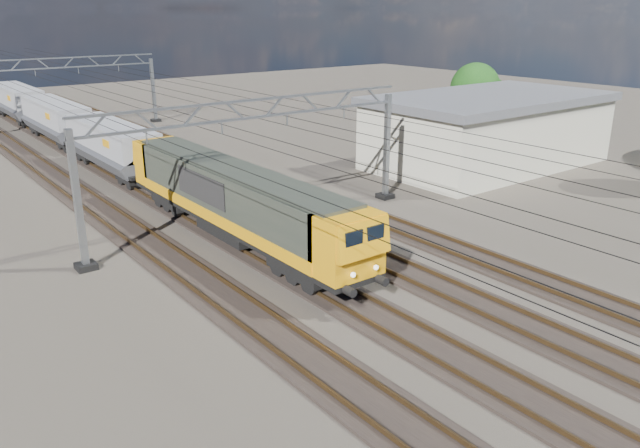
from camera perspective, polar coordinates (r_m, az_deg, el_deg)
ground at (r=31.61m, az=-1.72°, el=-2.30°), size 160.00×160.00×0.00m
track_outer_west at (r=28.79m, az=-11.50°, el=-4.76°), size 2.60×140.00×0.30m
track_loco at (r=30.55m, az=-4.78°, el=-2.99°), size 2.60×140.00×0.30m
track_inner_east at (r=32.71m, az=1.12°, el=-1.40°), size 2.60×140.00×0.30m
track_outer_east at (r=35.20m, az=6.23°, el=-0.01°), size 2.60×140.00×0.30m
catenary_gantry_mid at (r=33.65m, az=-5.79°, el=5.91°), size 19.90×0.90×7.11m
catenary_gantry_far at (r=66.64m, az=-22.69°, el=11.11°), size 19.90×0.90×7.11m
overhead_wires at (r=36.70m, az=-9.24°, el=9.80°), size 12.03×140.00×0.53m
locomotive at (r=32.33m, az=-7.88°, el=2.38°), size 2.76×21.10×3.62m
hopper_wagon_lead at (r=48.15m, az=-18.50°, el=6.99°), size 3.38×13.00×3.25m
hopper_wagon_mid at (r=61.57m, az=-23.01°, el=8.93°), size 3.38×13.00×3.25m
hopper_wagon_third at (r=75.28m, az=-25.92°, el=10.14°), size 3.38×13.00×3.25m
industrial_shed at (r=50.04m, az=15.10°, el=8.32°), size 18.60×10.60×5.40m
tree_far at (r=61.03m, az=14.32°, el=11.79°), size 5.12×4.72×6.86m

